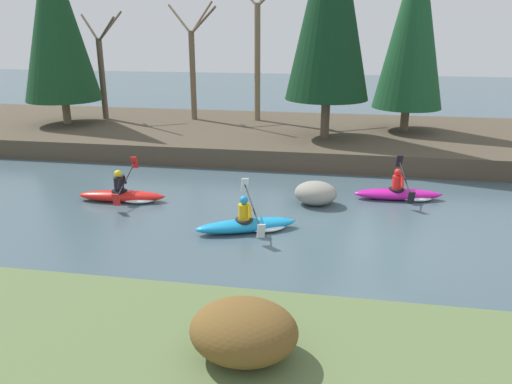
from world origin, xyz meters
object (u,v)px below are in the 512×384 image
object	(u,v)px
kayaker_lead	(401,193)
kayaker_trailing	(125,195)
boulder_midstream	(316,193)
kayaker_middle	(250,224)

from	to	relation	value
kayaker_lead	kayaker_trailing	distance (m)	8.67
kayaker_lead	boulder_midstream	size ratio (longest dim) A/B	2.17
kayaker_lead	kayaker_middle	bearing A→B (deg)	-148.28
kayaker_lead	boulder_midstream	distance (m)	2.81
boulder_midstream	kayaker_lead	bearing A→B (deg)	19.29
boulder_midstream	kayaker_trailing	bearing A→B (deg)	-172.92
boulder_midstream	kayaker_middle	bearing A→B (deg)	-123.66
kayaker_trailing	boulder_midstream	xyz separation A→B (m)	(5.87, 0.73, 0.17)
kayaker_middle	boulder_midstream	distance (m)	2.88
kayaker_middle	kayaker_trailing	size ratio (longest dim) A/B	0.97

